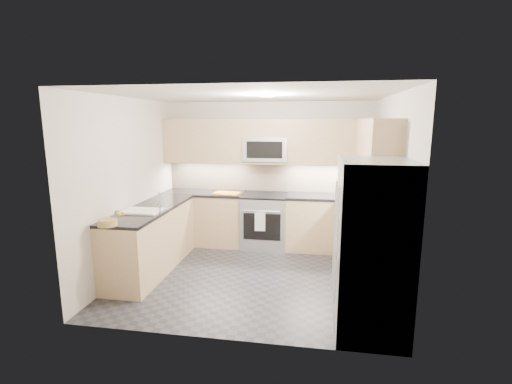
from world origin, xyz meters
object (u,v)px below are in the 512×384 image
(utensil_bowl, at_px, (358,194))
(cutting_board, at_px, (227,193))
(gas_range, at_px, (265,221))
(microwave, at_px, (266,149))
(refrigerator, at_px, (372,248))
(fruit_basket, at_px, (107,222))

(utensil_bowl, xyz_separation_m, cutting_board, (-2.20, 0.01, -0.06))
(gas_range, height_order, utensil_bowl, utensil_bowl)
(gas_range, xyz_separation_m, cutting_board, (-0.65, -0.06, 0.49))
(microwave, bearing_deg, cutting_board, -163.98)
(refrigerator, height_order, fruit_basket, refrigerator)
(gas_range, height_order, microwave, microwave)
(refrigerator, bearing_deg, fruit_basket, 176.69)
(refrigerator, bearing_deg, microwave, 119.62)
(utensil_bowl, bearing_deg, cutting_board, 179.78)
(microwave, bearing_deg, gas_range, -90.00)
(cutting_board, distance_m, fruit_basket, 2.37)
(cutting_board, bearing_deg, fruit_basket, -112.94)
(utensil_bowl, bearing_deg, microwave, 172.77)
(microwave, xyz_separation_m, refrigerator, (1.45, -2.55, -0.80))
(utensil_bowl, height_order, fruit_basket, utensil_bowl)
(gas_range, height_order, refrigerator, refrigerator)
(microwave, bearing_deg, utensil_bowl, -7.23)
(gas_range, relative_size, microwave, 1.20)
(microwave, xyz_separation_m, cutting_board, (-0.65, -0.19, -0.75))
(microwave, distance_m, utensil_bowl, 1.70)
(fruit_basket, bearing_deg, microwave, 56.37)
(gas_range, xyz_separation_m, fruit_basket, (-1.58, -2.25, 0.53))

